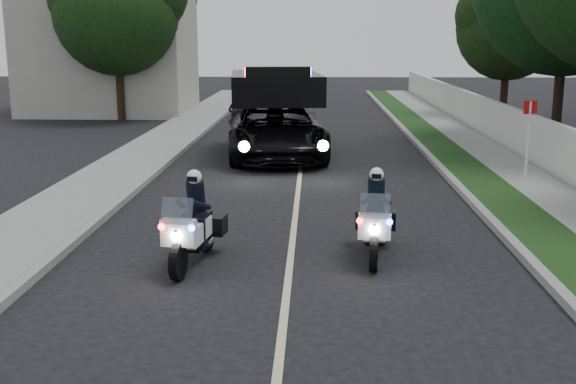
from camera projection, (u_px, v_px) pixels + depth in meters
The scene contains 19 objects.
ground at pixel (285, 306), 10.07m from camera, with size 120.00×120.00×0.00m, color black.
curb_right at pixel (445, 172), 19.65m from camera, with size 0.20×60.00×0.15m, color gray.
grass_verge at pixel (470, 172), 19.63m from camera, with size 1.20×60.00×0.16m, color #193814.
sidewalk_right at pixel (516, 173), 19.58m from camera, with size 1.40×60.00×0.16m, color gray.
property_wall at pixel (554, 149), 19.39m from camera, with size 0.22×60.00×1.50m, color beige.
curb_left at pixel (158, 170), 19.96m from camera, with size 0.20×60.00×0.15m, color gray.
sidewalk_left at pixel (120, 170), 20.00m from camera, with size 2.00×60.00×0.16m, color gray.
building_far at pixel (109, 44), 35.04m from camera, with size 8.00×6.00×7.00m, color #A8A396.
lane_marking at pixel (300, 174), 19.82m from camera, with size 0.12×50.00×0.01m, color #BFB78C.
police_moto_left at pixel (194, 264), 11.94m from camera, with size 0.67×1.92×1.63m, color white, non-canonical shape.
police_moto_right at pixel (374, 256), 12.35m from camera, with size 0.66×1.87×1.59m, color silver, non-canonical shape.
police_suv at pixel (276, 157), 22.66m from camera, with size 3.01×6.50×3.16m, color black.
bicycle at pixel (236, 143), 25.63m from camera, with size 0.62×1.78×0.93m, color black.
cyclist at pixel (236, 143), 25.63m from camera, with size 0.56×0.37×1.56m, color black.
sign_post at pixel (525, 184), 18.45m from camera, with size 0.36×0.36×2.28m, color #AF0F0C, non-canonical shape.
tree_right_d at pixel (554, 142), 26.00m from camera, with size 6.66×6.66×11.09m, color #133B15, non-canonical shape.
tree_right_e at pixel (502, 117), 33.89m from camera, with size 4.93×4.93×8.21m, color #1A3310, non-canonical shape.
tree_left_near at pixel (122, 120), 32.71m from camera, with size 5.73×5.73×9.55m, color #183812, non-canonical shape.
tree_left_far at pixel (141, 108), 38.41m from camera, with size 5.72×5.72×9.54m, color #17320F, non-canonical shape.
Camera 1 is at (0.41, -9.46, 3.81)m, focal length 43.34 mm.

